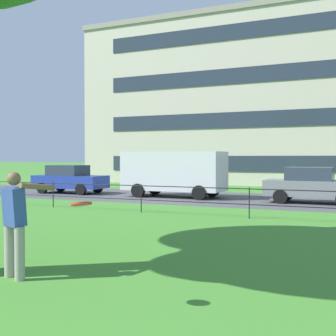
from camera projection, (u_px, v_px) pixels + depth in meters
street_strip at (281, 201)px, 19.56m from camera, size 80.00×7.26×0.01m
park_fence at (249, 198)px, 13.84m from camera, size 31.16×0.04×1.00m
person_thrower at (15, 221)px, 6.97m from camera, size 0.68×0.73×1.72m
frisbee at (81, 204)px, 5.49m from camera, size 0.38×0.38×0.08m
car_blue_center at (70, 179)px, 23.70m from camera, size 4.03×1.87×1.54m
panel_van_far_left at (174, 171)px, 21.39m from camera, size 5.03×2.16×2.24m
car_grey_left at (312, 185)px, 18.52m from camera, size 4.03×1.87×1.54m
apartment_building_background at (312, 100)px, 32.94m from camera, size 34.42×10.59×12.61m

